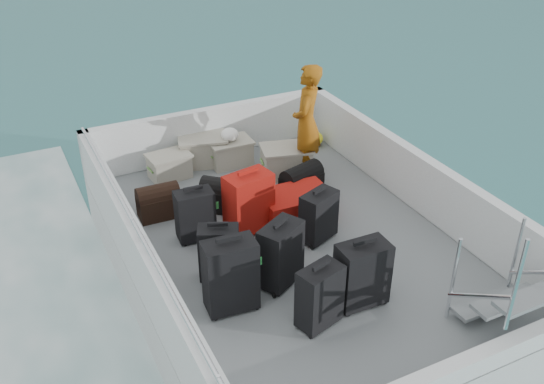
{
  "coord_description": "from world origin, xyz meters",
  "views": [
    {
      "loc": [
        -2.7,
        -4.98,
        4.53
      ],
      "look_at": [
        -0.0,
        0.47,
        1.0
      ],
      "focal_mm": 40.0,
      "sensor_mm": 36.0,
      "label": 1
    }
  ],
  "objects_px": {
    "suitcase_8": "(295,205)",
    "passenger": "(307,122)",
    "suitcase_5": "(249,203)",
    "suitcase_3": "(320,297)",
    "crate_3": "(286,162)",
    "suitcase_7": "(319,217)",
    "crate_1": "(203,151)",
    "suitcase_6": "(362,275)",
    "suitcase_2": "(195,216)",
    "suitcase_4": "(281,255)",
    "crate_2": "(230,153)",
    "suitcase_0": "(231,277)",
    "crate_0": "(170,167)",
    "suitcase_1": "(219,254)"
  },
  "relations": [
    {
      "from": "suitcase_6",
      "to": "suitcase_8",
      "type": "height_order",
      "value": "suitcase_6"
    },
    {
      "from": "suitcase_7",
      "to": "crate_1",
      "type": "height_order",
      "value": "suitcase_7"
    },
    {
      "from": "suitcase_1",
      "to": "suitcase_8",
      "type": "xyz_separation_m",
      "value": [
        1.25,
        0.71,
        -0.14
      ]
    },
    {
      "from": "suitcase_4",
      "to": "crate_3",
      "type": "relative_size",
      "value": 1.09
    },
    {
      "from": "suitcase_7",
      "to": "suitcase_8",
      "type": "height_order",
      "value": "suitcase_7"
    },
    {
      "from": "crate_2",
      "to": "passenger",
      "type": "distance_m",
      "value": 1.23
    },
    {
      "from": "crate_1",
      "to": "crate_2",
      "type": "height_order",
      "value": "crate_1"
    },
    {
      "from": "suitcase_3",
      "to": "crate_1",
      "type": "bearing_deg",
      "value": 70.88
    },
    {
      "from": "crate_2",
      "to": "crate_3",
      "type": "bearing_deg",
      "value": -48.01
    },
    {
      "from": "suitcase_5",
      "to": "crate_1",
      "type": "height_order",
      "value": "suitcase_5"
    },
    {
      "from": "crate_2",
      "to": "crate_3",
      "type": "distance_m",
      "value": 0.83
    },
    {
      "from": "suitcase_1",
      "to": "suitcase_4",
      "type": "distance_m",
      "value": 0.62
    },
    {
      "from": "suitcase_8",
      "to": "passenger",
      "type": "relative_size",
      "value": 0.54
    },
    {
      "from": "suitcase_7",
      "to": "passenger",
      "type": "relative_size",
      "value": 0.39
    },
    {
      "from": "crate_1",
      "to": "suitcase_0",
      "type": "bearing_deg",
      "value": -105.75
    },
    {
      "from": "suitcase_0",
      "to": "crate_0",
      "type": "height_order",
      "value": "suitcase_0"
    },
    {
      "from": "suitcase_3",
      "to": "suitcase_7",
      "type": "height_order",
      "value": "suitcase_3"
    },
    {
      "from": "suitcase_0",
      "to": "crate_2",
      "type": "distance_m",
      "value": 3.02
    },
    {
      "from": "suitcase_4",
      "to": "passenger",
      "type": "bearing_deg",
      "value": 25.72
    },
    {
      "from": "suitcase_1",
      "to": "crate_3",
      "type": "height_order",
      "value": "suitcase_1"
    },
    {
      "from": "suitcase_3",
      "to": "suitcase_4",
      "type": "height_order",
      "value": "suitcase_4"
    },
    {
      "from": "suitcase_7",
      "to": "suitcase_3",
      "type": "bearing_deg",
      "value": -141.17
    },
    {
      "from": "suitcase_1",
      "to": "crate_1",
      "type": "distance_m",
      "value": 2.61
    },
    {
      "from": "crate_2",
      "to": "suitcase_3",
      "type": "bearing_deg",
      "value": -99.01
    },
    {
      "from": "suitcase_3",
      "to": "crate_1",
      "type": "height_order",
      "value": "suitcase_3"
    },
    {
      "from": "suitcase_7",
      "to": "crate_0",
      "type": "relative_size",
      "value": 1.16
    },
    {
      "from": "suitcase_5",
      "to": "crate_1",
      "type": "bearing_deg",
      "value": 75.64
    },
    {
      "from": "suitcase_6",
      "to": "suitcase_7",
      "type": "relative_size",
      "value": 1.14
    },
    {
      "from": "suitcase_0",
      "to": "suitcase_3",
      "type": "distance_m",
      "value": 0.85
    },
    {
      "from": "suitcase_3",
      "to": "passenger",
      "type": "bearing_deg",
      "value": 47.57
    },
    {
      "from": "suitcase_6",
      "to": "crate_3",
      "type": "height_order",
      "value": "suitcase_6"
    },
    {
      "from": "crate_1",
      "to": "crate_3",
      "type": "bearing_deg",
      "value": -42.43
    },
    {
      "from": "crate_0",
      "to": "crate_2",
      "type": "height_order",
      "value": "crate_2"
    },
    {
      "from": "suitcase_0",
      "to": "suitcase_6",
      "type": "bearing_deg",
      "value": -18.14
    },
    {
      "from": "suitcase_2",
      "to": "suitcase_4",
      "type": "bearing_deg",
      "value": -62.7
    },
    {
      "from": "crate_0",
      "to": "crate_1",
      "type": "relative_size",
      "value": 0.82
    },
    {
      "from": "suitcase_6",
      "to": "passenger",
      "type": "bearing_deg",
      "value": 73.81
    },
    {
      "from": "suitcase_5",
      "to": "suitcase_2",
      "type": "bearing_deg",
      "value": 159.96
    },
    {
      "from": "crate_0",
      "to": "suitcase_7",
      "type": "bearing_deg",
      "value": -64.09
    },
    {
      "from": "crate_1",
      "to": "suitcase_8",
      "type": "bearing_deg",
      "value": -74.7
    },
    {
      "from": "suitcase_3",
      "to": "crate_2",
      "type": "relative_size",
      "value": 1.16
    },
    {
      "from": "suitcase_5",
      "to": "suitcase_8",
      "type": "bearing_deg",
      "value": -8.43
    },
    {
      "from": "suitcase_2",
      "to": "crate_3",
      "type": "xyz_separation_m",
      "value": [
        1.61,
        0.9,
        -0.11
      ]
    },
    {
      "from": "crate_0",
      "to": "passenger",
      "type": "xyz_separation_m",
      "value": [
        1.65,
        -0.74,
        0.61
      ]
    },
    {
      "from": "suitcase_5",
      "to": "crate_3",
      "type": "relative_size",
      "value": 1.15
    },
    {
      "from": "suitcase_5",
      "to": "crate_0",
      "type": "height_order",
      "value": "suitcase_5"
    },
    {
      "from": "suitcase_1",
      "to": "crate_0",
      "type": "relative_size",
      "value": 1.19
    },
    {
      "from": "suitcase_5",
      "to": "passenger",
      "type": "relative_size",
      "value": 0.47
    },
    {
      "from": "suitcase_3",
      "to": "suitcase_5",
      "type": "distance_m",
      "value": 1.74
    },
    {
      "from": "suitcase_6",
      "to": "crate_2",
      "type": "distance_m",
      "value": 3.27
    }
  ]
}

